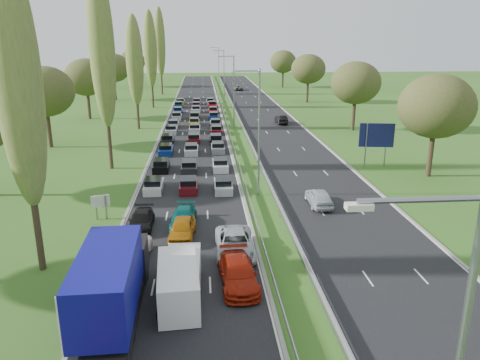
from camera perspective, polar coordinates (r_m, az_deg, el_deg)
name	(u,v)px	position (r m, az deg, el deg)	size (l,w,h in m)	color
ground	(233,126)	(81.32, -0.82, 6.57)	(260.00, 260.00, 0.00)	#32551A
near_carriageway	(194,124)	(83.62, -5.58, 6.78)	(10.50, 215.00, 0.04)	black
far_carriageway	(270,123)	(84.46, 3.68, 6.93)	(10.50, 215.00, 0.04)	black
central_reservation	(232,121)	(83.68, -0.93, 7.25)	(2.36, 215.00, 0.32)	gray
lamp_columns	(234,92)	(78.47, -0.74, 10.62)	(0.18, 140.18, 12.00)	gray
poplar_row	(123,55)	(68.87, -14.03, 14.59)	(2.80, 127.80, 22.44)	#2D2116
woodland_left	(36,94)	(66.34, -23.60, 9.54)	(8.00, 166.00, 11.10)	#2D2116
woodland_right	(374,88)	(71.27, 16.04, 10.70)	(8.00, 153.00, 11.10)	#2D2116
traffic_queue_fill	(194,127)	(78.57, -5.62, 6.45)	(9.09, 68.46, 0.80)	silver
near_car_2	(130,252)	(32.95, -13.21, -8.57)	(2.27, 4.92, 1.37)	white
near_car_3	(141,220)	(38.27, -11.94, -4.85)	(1.84, 4.54, 1.32)	black
near_car_7	(183,217)	(38.27, -6.92, -4.56)	(1.90, 4.67, 1.36)	#055552
near_car_8	(182,228)	(35.91, -7.03, -5.89)	(1.82, 4.53, 1.54)	#AB650B
near_car_10	(235,244)	(33.07, -0.63, -7.77)	(2.65, 5.74, 1.59)	#B0B6BB
near_car_11	(238,273)	(29.25, -0.22, -11.30)	(2.19, 5.40, 1.57)	#9B1B09
far_car_0	(319,197)	(43.01, 9.60, -2.06)	(1.88, 4.68, 1.59)	#B3BABE
far_car_1	(281,119)	(83.86, 5.04, 7.37)	(1.63, 4.66, 1.54)	black
far_car_2	(238,88)	(138.72, -0.23, 11.20)	(2.37, 5.15, 1.43)	slate
blue_lorry	(112,282)	(26.38, -15.35, -11.92)	(2.79, 10.04, 4.24)	black
white_van_front	(183,275)	(28.77, -6.95, -11.37)	(2.02, 5.16, 2.07)	white
white_van_rear	(178,282)	(27.79, -7.53, -12.22)	(2.23, 5.68, 2.28)	white
info_sign	(101,204)	(40.79, -16.62, -2.79)	(1.46, 0.55, 2.10)	gray
direction_sign	(377,137)	(56.86, 16.31, 5.03)	(3.97, 0.73, 5.20)	gray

